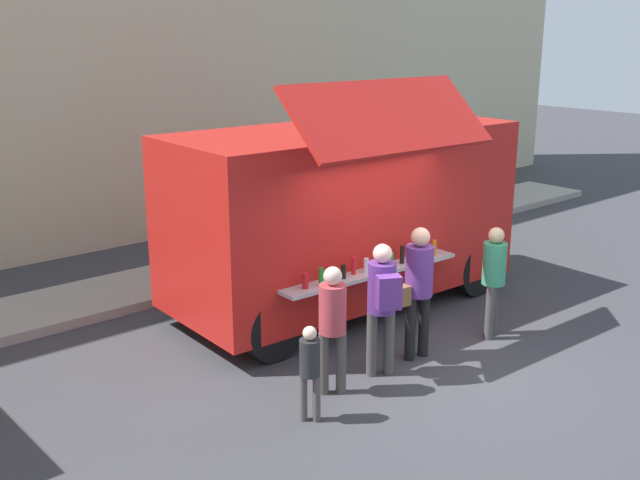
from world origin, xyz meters
TOP-DOWN VIEW (x-y plane):
  - ground_plane at (0.00, 0.00)m, footprint 60.00×60.00m
  - curb_strip at (-3.48, 5.06)m, footprint 28.00×1.60m
  - food_truck_main at (0.52, 2.43)m, footprint 5.48×3.25m
  - trash_bin at (4.61, 4.76)m, footprint 0.60×0.60m
  - customer_front_ordering at (-0.06, 0.37)m, footprint 0.59×0.36m
  - customer_mid_with_backpack at (-0.78, 0.29)m, footprint 0.47×0.56m
  - customer_rear_waiting at (-1.56, 0.34)m, footprint 0.32×0.32m
  - customer_extra_browsing at (1.28, 0.17)m, footprint 0.33×0.33m
  - child_near_queue at (-2.18, 0.01)m, footprint 0.23×0.23m

SIDE VIEW (x-z plane):
  - ground_plane at x=0.00m, z-range 0.00..0.00m
  - curb_strip at x=-3.48m, z-range 0.00..0.15m
  - trash_bin at x=4.61m, z-range 0.00..0.89m
  - child_near_queue at x=-2.18m, z-range 0.11..1.24m
  - customer_rear_waiting at x=-1.56m, z-range 0.15..1.74m
  - customer_extra_browsing at x=1.28m, z-range 0.16..1.75m
  - customer_mid_with_backpack at x=-0.78m, z-range 0.19..1.90m
  - customer_front_ordering at x=-0.06m, z-range 0.17..1.95m
  - food_truck_main at x=0.52m, z-range -0.26..3.31m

